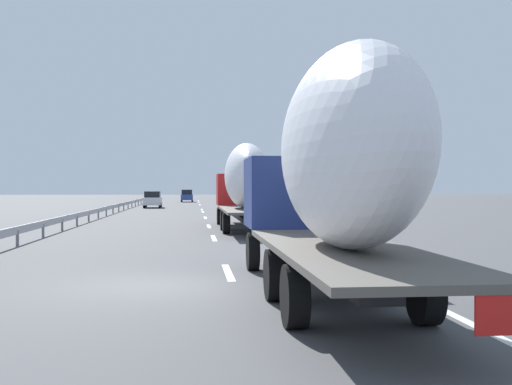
# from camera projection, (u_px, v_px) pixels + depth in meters

# --- Properties ---
(ground_plane) EXTENTS (260.00, 260.00, 0.00)m
(ground_plane) POSITION_uv_depth(u_px,v_px,m) (183.00, 213.00, 53.80)
(ground_plane) COLOR #4C4C4F
(lane_stripe_0) EXTENTS (3.20, 0.20, 0.01)m
(lane_stripe_0) POSITION_uv_depth(u_px,v_px,m) (228.00, 272.00, 16.20)
(lane_stripe_0) COLOR white
(lane_stripe_0) RESTS_ON ground_plane
(lane_stripe_1) EXTENTS (3.20, 0.20, 0.01)m
(lane_stripe_1) POSITION_uv_depth(u_px,v_px,m) (214.00, 238.00, 27.01)
(lane_stripe_1) COLOR white
(lane_stripe_1) RESTS_ON ground_plane
(lane_stripe_2) EXTENTS (3.20, 0.20, 0.01)m
(lane_stripe_2) POSITION_uv_depth(u_px,v_px,m) (209.00, 226.00, 35.20)
(lane_stripe_2) COLOR white
(lane_stripe_2) RESTS_ON ground_plane
(lane_stripe_3) EXTENTS (3.20, 0.20, 0.01)m
(lane_stripe_3) POSITION_uv_depth(u_px,v_px,m) (205.00, 218.00, 45.09)
(lane_stripe_3) COLOR white
(lane_stripe_3) RESTS_ON ground_plane
(lane_stripe_4) EXTENTS (3.20, 0.20, 0.01)m
(lane_stripe_4) POSITION_uv_depth(u_px,v_px,m) (203.00, 212.00, 55.83)
(lane_stripe_4) COLOR white
(lane_stripe_4) RESTS_ON ground_plane
(lane_stripe_5) EXTENTS (3.20, 0.20, 0.01)m
(lane_stripe_5) POSITION_uv_depth(u_px,v_px,m) (202.00, 210.00, 61.37)
(lane_stripe_5) COLOR white
(lane_stripe_5) RESTS_ON ground_plane
(lane_stripe_6) EXTENTS (3.20, 0.20, 0.01)m
(lane_stripe_6) POSITION_uv_depth(u_px,v_px,m) (200.00, 205.00, 77.88)
(lane_stripe_6) COLOR white
(lane_stripe_6) RESTS_ON ground_plane
(lane_stripe_7) EXTENTS (3.20, 0.20, 0.01)m
(lane_stripe_7) POSITION_uv_depth(u_px,v_px,m) (199.00, 202.00, 91.75)
(lane_stripe_7) COLOR white
(lane_stripe_7) RESTS_ON ground_plane
(lane_stripe_8) EXTENTS (3.20, 0.20, 0.01)m
(lane_stripe_8) POSITION_uv_depth(u_px,v_px,m) (198.00, 201.00, 100.39)
(lane_stripe_8) COLOR white
(lane_stripe_8) RESTS_ON ground_plane
(edge_line_right) EXTENTS (110.00, 0.20, 0.01)m
(edge_line_right) POSITION_uv_depth(u_px,v_px,m) (240.00, 210.00, 59.35)
(edge_line_right) COLOR white
(edge_line_right) RESTS_ON ground_plane
(truck_lead) EXTENTS (14.07, 2.55, 4.55)m
(truck_lead) POSITION_uv_depth(u_px,v_px,m) (244.00, 183.00, 32.17)
(truck_lead) COLOR #B21919
(truck_lead) RESTS_ON ground_plane
(truck_trailing) EXTENTS (12.41, 2.55, 4.78)m
(truck_trailing) POSITION_uv_depth(u_px,v_px,m) (332.00, 170.00, 11.89)
(truck_trailing) COLOR navy
(truck_trailing) RESTS_ON ground_plane
(car_blue_sedan) EXTENTS (4.38, 1.85, 1.90)m
(car_blue_sedan) POSITION_uv_depth(u_px,v_px,m) (187.00, 196.00, 93.13)
(car_blue_sedan) COLOR #28479E
(car_blue_sedan) RESTS_ON ground_plane
(car_white_van) EXTENTS (4.19, 1.90, 1.82)m
(car_white_van) POSITION_uv_depth(u_px,v_px,m) (153.00, 199.00, 66.89)
(car_white_van) COLOR white
(car_white_van) RESTS_ON ground_plane
(road_sign) EXTENTS (0.10, 0.90, 3.02)m
(road_sign) POSITION_uv_depth(u_px,v_px,m) (263.00, 189.00, 49.90)
(road_sign) COLOR gray
(road_sign) RESTS_ON ground_plane
(tree_0) EXTENTS (2.86, 2.86, 5.60)m
(tree_0) POSITION_uv_depth(u_px,v_px,m) (273.00, 175.00, 74.52)
(tree_0) COLOR #472D19
(tree_0) RESTS_ON ground_plane
(tree_1) EXTENTS (2.81, 2.81, 6.42)m
(tree_1) POSITION_uv_depth(u_px,v_px,m) (319.00, 166.00, 50.06)
(tree_1) COLOR #472D19
(tree_1) RESTS_ON ground_plane
(tree_2) EXTENTS (3.34, 3.34, 6.74)m
(tree_2) POSITION_uv_depth(u_px,v_px,m) (286.00, 172.00, 66.01)
(tree_2) COLOR #472D19
(tree_2) RESTS_ON ground_plane
(guardrail_median) EXTENTS (94.00, 0.10, 0.76)m
(guardrail_median) POSITION_uv_depth(u_px,v_px,m) (119.00, 205.00, 56.14)
(guardrail_median) COLOR #9EA0A5
(guardrail_median) RESTS_ON ground_plane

